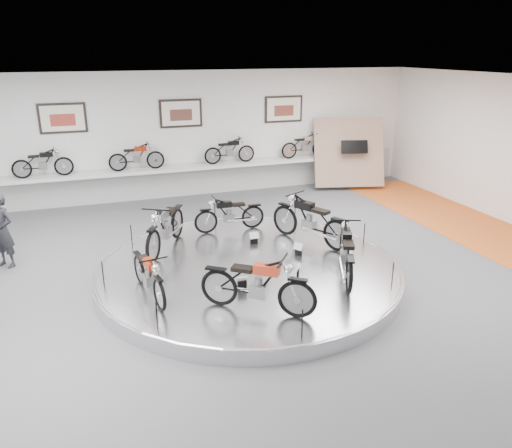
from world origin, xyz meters
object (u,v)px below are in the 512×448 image
object	(u,v)px
bike_b	(230,214)
bike_e	(257,284)
display_platform	(249,271)
bike_d	(148,274)
bike_f	(346,252)
bike_c	(165,226)
visitor	(2,231)
shelf	(185,168)
bike_a	(310,220)

from	to	relation	value
bike_b	bike_e	size ratio (longest dim) A/B	0.86
display_platform	bike_d	xyz separation A→B (m)	(-2.17, -0.73, 0.60)
bike_b	bike_f	size ratio (longest dim) A/B	0.85
display_platform	bike_c	bearing A→B (deg)	135.68
display_platform	bike_b	xyz separation A→B (m)	(0.23, 2.15, 0.60)
display_platform	bike_b	size ratio (longest dim) A/B	4.19
bike_e	visitor	xyz separation A→B (m)	(-4.44, 4.31, 0.02)
shelf	bike_e	xyz separation A→B (m)	(-0.49, -8.32, -0.18)
bike_c	bike_d	xyz separation A→B (m)	(-0.69, -2.18, -0.11)
shelf	bike_f	xyz separation A→B (m)	(1.65, -7.56, -0.17)
bike_b	display_platform	bearing A→B (deg)	84.40
display_platform	visitor	distance (m)	5.52
bike_e	shelf	bearing A→B (deg)	123.99
bike_f	visitor	size ratio (longest dim) A/B	1.06
bike_e	bike_d	bearing A→B (deg)	-177.94
shelf	bike_e	bearing A→B (deg)	-93.35
bike_a	visitor	size ratio (longest dim) A/B	1.14
bike_a	bike_f	bearing A→B (deg)	149.72
shelf	bike_a	bearing A→B (deg)	-72.60
bike_d	visitor	bearing A→B (deg)	-147.98
bike_a	visitor	xyz separation A→B (m)	(-6.70, 1.63, -0.02)
bike_b	bike_c	xyz separation A→B (m)	(-1.71, -0.70, 0.11)
display_platform	bike_a	distance (m)	2.05
bike_e	bike_f	xyz separation A→B (m)	(2.14, 0.76, 0.00)
display_platform	bike_f	distance (m)	2.13
bike_d	bike_b	bearing A→B (deg)	130.71
display_platform	bike_f	world-z (taller)	bike_f
bike_c	bike_f	bearing A→B (deg)	80.53
display_platform	bike_b	distance (m)	2.24
visitor	shelf	bearing A→B (deg)	80.35
bike_b	visitor	distance (m)	5.16
shelf	bike_b	size ratio (longest dim) A/B	7.19
bike_f	shelf	bearing A→B (deg)	36.16
visitor	bike_e	bearing A→B (deg)	-2.93
display_platform	visitor	bearing A→B (deg)	154.15
bike_a	bike_e	world-z (taller)	bike_a
bike_b	visitor	world-z (taller)	visitor
shelf	visitor	world-z (taller)	visitor
display_platform	bike_a	size ratio (longest dim) A/B	3.33
bike_e	bike_b	bearing A→B (deg)	117.41
display_platform	bike_f	xyz separation A→B (m)	(1.65, -1.16, 0.68)
bike_d	bike_e	world-z (taller)	bike_e
bike_e	bike_f	distance (m)	2.27
display_platform	bike_d	distance (m)	2.37
shelf	bike_c	bearing A→B (deg)	-106.72
bike_a	bike_c	bearing A→B (deg)	51.08
shelf	bike_d	xyz separation A→B (m)	(-2.17, -7.13, -0.25)
bike_c	bike_e	distance (m)	3.52
display_platform	shelf	distance (m)	6.46
bike_b	visitor	size ratio (longest dim) A/B	0.91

